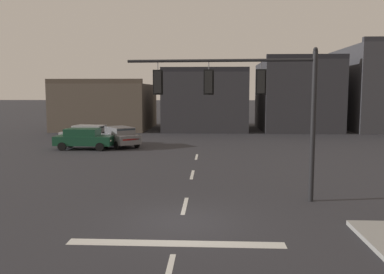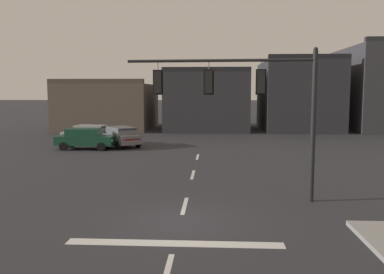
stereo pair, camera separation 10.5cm
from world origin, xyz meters
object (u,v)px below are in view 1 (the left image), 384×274
object	(u,v)px
signal_mast_near_side	(249,95)
car_lot_middle	(119,136)
car_lot_farside	(88,134)
car_lot_nearside	(84,138)

from	to	relation	value
signal_mast_near_side	car_lot_middle	bearing A→B (deg)	119.47
car_lot_middle	signal_mast_near_side	bearing A→B (deg)	-60.53
car_lot_middle	car_lot_farside	bearing A→B (deg)	155.91
signal_mast_near_side	car_lot_nearside	size ratio (longest dim) A/B	1.69
car_lot_middle	car_lot_farside	world-z (taller)	same
car_lot_nearside	car_lot_middle	distance (m)	2.92
car_lot_farside	car_lot_middle	bearing A→B (deg)	-24.09
signal_mast_near_side	car_lot_middle	xyz separation A→B (m)	(-8.97, 15.87, -3.45)
signal_mast_near_side	car_lot_farside	bearing A→B (deg)	124.73
car_lot_farside	car_lot_nearside	bearing A→B (deg)	-79.03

